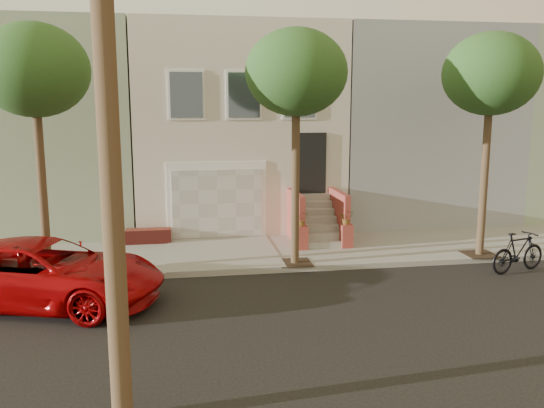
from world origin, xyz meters
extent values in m
plane|color=black|center=(0.00, 0.00, 0.00)|extent=(90.00, 90.00, 0.00)
cube|color=gray|center=(0.00, 5.35, 0.07)|extent=(40.00, 3.70, 0.15)
cube|color=beige|center=(0.00, 11.20, 3.65)|extent=(7.00, 8.00, 7.00)
cube|color=gray|center=(-6.80, 11.20, 3.65)|extent=(6.50, 8.00, 7.00)
cube|color=gray|center=(6.80, 11.20, 3.65)|extent=(6.50, 8.00, 7.00)
cube|color=gray|center=(13.30, 11.20, 3.65)|extent=(6.50, 8.00, 7.00)
cube|color=white|center=(-0.90, 7.22, 1.40)|extent=(3.20, 0.12, 2.50)
cube|color=beige|center=(-0.90, 7.16, 1.30)|extent=(2.90, 0.06, 2.20)
cube|color=gray|center=(-0.90, 5.35, 0.16)|extent=(3.20, 3.70, 0.02)
cube|color=maroon|center=(-3.10, 6.90, 0.37)|extent=(1.40, 0.45, 0.44)
cube|color=black|center=(2.20, 7.17, 2.55)|extent=(1.00, 0.06, 2.00)
cube|color=#3F4751|center=(-1.80, 7.17, 4.75)|extent=(1.00, 0.06, 1.40)
cube|color=white|center=(-1.80, 7.19, 4.75)|extent=(1.15, 0.05, 1.55)
cube|color=#3F4751|center=(0.00, 7.17, 4.75)|extent=(1.00, 0.06, 1.40)
cube|color=white|center=(0.00, 7.19, 4.75)|extent=(1.15, 0.05, 1.55)
cube|color=#3F4751|center=(1.80, 7.17, 4.75)|extent=(1.00, 0.06, 1.40)
cube|color=white|center=(1.80, 7.19, 4.75)|extent=(1.15, 0.05, 1.55)
cube|color=gray|center=(2.20, 5.38, 0.25)|extent=(1.20, 0.28, 0.20)
cube|color=gray|center=(2.20, 5.66, 0.45)|extent=(1.20, 0.28, 0.20)
cube|color=gray|center=(2.20, 5.94, 0.65)|extent=(1.20, 0.28, 0.20)
cube|color=gray|center=(2.20, 6.22, 0.85)|extent=(1.20, 0.28, 0.20)
cube|color=gray|center=(2.20, 6.50, 1.05)|extent=(1.20, 0.28, 0.20)
cube|color=gray|center=(2.20, 6.78, 1.25)|extent=(1.20, 0.28, 0.20)
cube|color=gray|center=(2.20, 7.06, 1.45)|extent=(1.20, 0.28, 0.20)
cube|color=brown|center=(1.50, 6.22, 0.95)|extent=(0.18, 1.96, 1.60)
cube|color=brown|center=(2.90, 6.22, 0.95)|extent=(0.18, 1.96, 1.60)
cube|color=brown|center=(1.50, 5.34, 0.50)|extent=(0.35, 0.35, 0.70)
imported|color=#1F4719|center=(1.50, 5.34, 1.07)|extent=(0.40, 0.35, 0.45)
cube|color=brown|center=(2.90, 5.34, 0.50)|extent=(0.35, 0.35, 0.70)
imported|color=#1F4719|center=(2.90, 5.34, 1.07)|extent=(0.41, 0.35, 0.45)
cube|color=#2D2116|center=(-5.50, 3.90, 0.15)|extent=(0.90, 0.90, 0.02)
cylinder|color=#3E2D1C|center=(-5.50, 3.90, 2.25)|extent=(0.22, 0.22, 4.20)
ellipsoid|color=#1F4719|center=(-5.50, 3.90, 5.30)|extent=(2.70, 2.57, 2.29)
cube|color=#2D2116|center=(1.00, 3.90, 0.15)|extent=(0.90, 0.90, 0.02)
cylinder|color=#3E2D1C|center=(1.00, 3.90, 2.25)|extent=(0.22, 0.22, 4.20)
ellipsoid|color=#1F4719|center=(1.00, 3.90, 5.30)|extent=(2.70, 2.57, 2.29)
cube|color=#2D2116|center=(6.50, 3.90, 0.15)|extent=(0.90, 0.90, 0.02)
cylinder|color=#3E2D1C|center=(6.50, 3.90, 2.25)|extent=(0.22, 0.22, 4.20)
ellipsoid|color=#1F4719|center=(6.50, 3.90, 5.30)|extent=(2.70, 2.57, 2.29)
cylinder|color=#42311E|center=(-3.00, -3.20, 5.00)|extent=(0.30, 0.30, 10.00)
imported|color=#A10508|center=(-5.15, 1.99, 0.74)|extent=(5.81, 3.91, 1.48)
imported|color=black|center=(6.86, 2.56, 0.56)|extent=(1.92, 1.02, 1.11)
camera|label=1|loc=(-2.10, -11.03, 4.54)|focal=37.67mm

